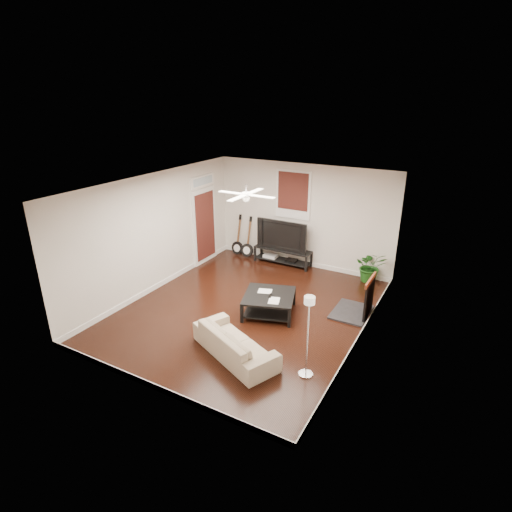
% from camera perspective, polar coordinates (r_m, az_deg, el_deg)
% --- Properties ---
extents(room, '(5.01, 6.01, 2.81)m').
position_cam_1_polar(room, '(8.55, -1.30, 0.69)').
color(room, black).
rests_on(room, ground).
extents(brick_accent, '(0.02, 2.20, 2.80)m').
position_cam_1_polar(brick_accent, '(8.59, 16.68, -0.14)').
color(brick_accent, '#A45135').
rests_on(brick_accent, floor).
extents(fireplace, '(0.80, 1.10, 0.92)m').
position_cam_1_polar(fireplace, '(9.03, 14.26, -5.36)').
color(fireplace, black).
rests_on(fireplace, floor).
extents(window_back, '(1.00, 0.06, 1.30)m').
position_cam_1_polar(window_back, '(11.05, 5.18, 8.47)').
color(window_back, '#3E1611').
rests_on(window_back, wall_back).
extents(door_left, '(0.08, 1.00, 2.50)m').
position_cam_1_polar(door_left, '(11.39, -7.19, 5.14)').
color(door_left, white).
rests_on(door_left, wall_left).
extents(tv_stand, '(1.62, 0.43, 0.45)m').
position_cam_1_polar(tv_stand, '(11.47, 3.74, -0.02)').
color(tv_stand, black).
rests_on(tv_stand, floor).
extents(tv, '(1.45, 0.19, 0.84)m').
position_cam_1_polar(tv, '(11.27, 3.87, 3.05)').
color(tv, black).
rests_on(tv, tv_stand).
extents(coffee_table, '(1.34, 1.34, 0.44)m').
position_cam_1_polar(coffee_table, '(8.93, 1.83, -6.68)').
color(coffee_table, black).
rests_on(coffee_table, floor).
extents(sofa, '(1.97, 1.40, 0.54)m').
position_cam_1_polar(sofa, '(7.58, -2.95, -11.92)').
color(sofa, '#BCA48D').
rests_on(sofa, floor).
extents(floor_lamp, '(0.33, 0.33, 1.50)m').
position_cam_1_polar(floor_lamp, '(6.89, 7.19, -11.13)').
color(floor_lamp, silver).
rests_on(floor_lamp, floor).
extents(potted_plant, '(0.92, 0.87, 0.82)m').
position_cam_1_polar(potted_plant, '(10.71, 15.66, -1.37)').
color(potted_plant, '#1B5418').
rests_on(potted_plant, floor).
extents(guitar_left, '(0.40, 0.30, 1.22)m').
position_cam_1_polar(guitar_left, '(11.97, -2.64, 2.89)').
color(guitar_left, black).
rests_on(guitar_left, floor).
extents(guitar_right, '(0.38, 0.27, 1.22)m').
position_cam_1_polar(guitar_right, '(11.78, -1.26, 2.59)').
color(guitar_right, black).
rests_on(guitar_right, floor).
extents(ceiling_fan, '(1.24, 1.24, 0.32)m').
position_cam_1_polar(ceiling_fan, '(8.19, -1.38, 8.55)').
color(ceiling_fan, white).
rests_on(ceiling_fan, ceiling).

